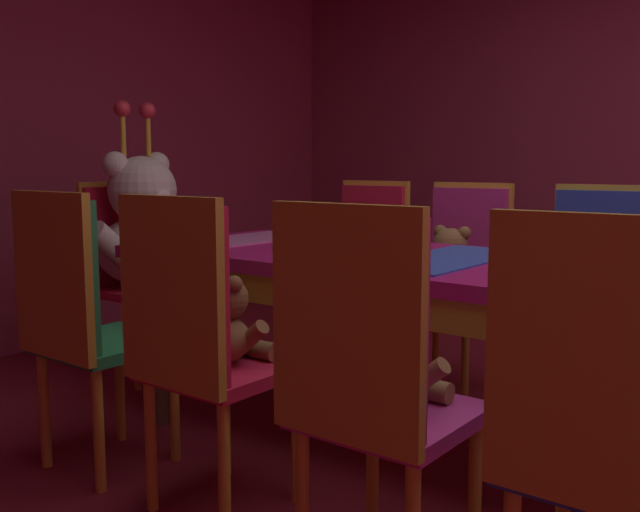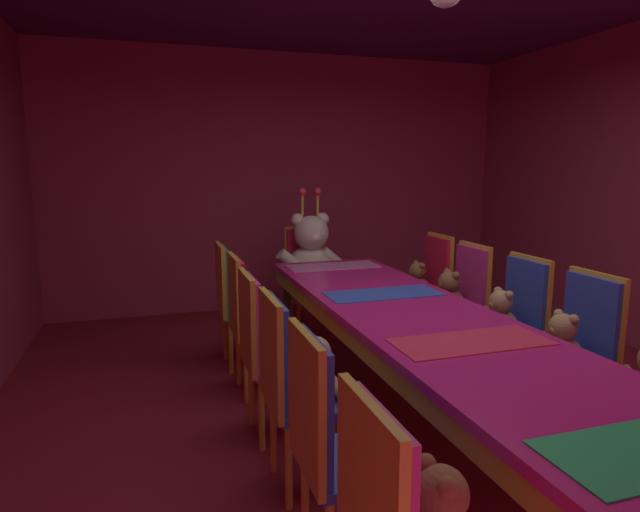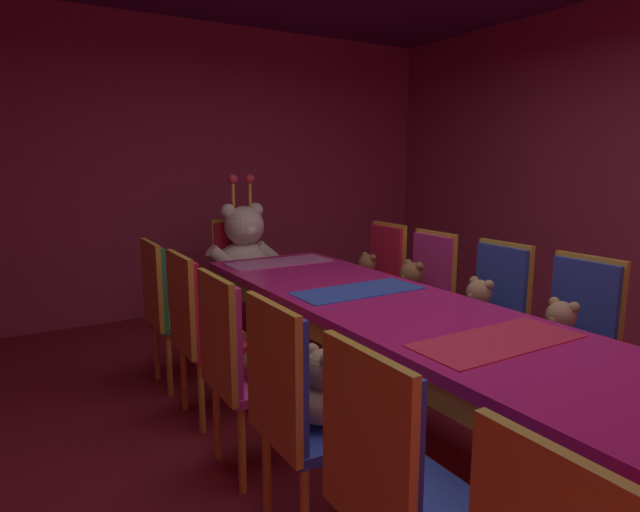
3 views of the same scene
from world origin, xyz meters
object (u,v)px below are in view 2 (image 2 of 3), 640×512
at_px(chair_left_5, 231,293).
at_px(teddy_right_2, 561,343).
at_px(chair_left_2, 287,374).
at_px(teddy_left_4, 267,312).
at_px(teddy_right_5, 416,281).
at_px(chair_left_3, 261,339).
at_px(chair_right_5, 431,278).
at_px(banquet_table, 420,328).
at_px(teddy_right_4, 448,294).
at_px(chair_right_2, 582,339).
at_px(throne_chair, 307,266).
at_px(teddy_left_3, 285,340).
at_px(teddy_left_2, 316,371).
at_px(king_teddy_bear, 312,253).
at_px(chair_right_3, 518,313).
at_px(chair_right_4, 465,294).
at_px(chair_left_1, 326,429).
at_px(chair_left_4, 246,311).
at_px(teddy_right_3, 499,316).

relative_size(chair_left_5, teddy_right_2, 2.99).
distance_m(chair_left_2, teddy_left_4, 1.18).
bearing_deg(teddy_right_5, chair_left_3, 36.20).
height_order(chair_right_5, teddy_right_5, chair_right_5).
height_order(chair_left_2, chair_left_3, same).
distance_m(banquet_table, teddy_right_4, 1.12).
height_order(chair_left_2, chair_right_2, same).
height_order(chair_left_2, throne_chair, same).
distance_m(teddy_left_3, teddy_right_5, 1.89).
bearing_deg(chair_left_2, chair_right_2, -0.62).
bearing_deg(teddy_left_2, king_teddy_bear, 73.83).
relative_size(chair_left_2, teddy_left_3, 3.43).
bearing_deg(teddy_right_4, teddy_left_2, 39.00).
relative_size(teddy_left_3, chair_right_2, 0.29).
distance_m(chair_left_3, chair_left_5, 1.18).
bearing_deg(chair_right_3, chair_right_4, -87.41).
height_order(banquet_table, chair_right_5, chair_right_5).
bearing_deg(chair_right_4, banquet_table, 45.51).
bearing_deg(throne_chair, chair_right_5, 44.73).
bearing_deg(teddy_right_2, teddy_left_2, -0.75).
xyz_separation_m(banquet_table, chair_right_2, (0.88, -0.30, -0.06)).
height_order(teddy_left_3, teddy_left_4, teddy_left_4).
bearing_deg(chair_left_1, teddy_left_2, 76.39).
distance_m(chair_right_4, throne_chair, 1.70).
bearing_deg(chair_left_1, king_teddy_bear, 74.31).
relative_size(teddy_right_2, king_teddy_bear, 0.36).
bearing_deg(chair_left_4, chair_right_2, -34.42).
distance_m(teddy_left_2, king_teddy_bear, 2.56).
relative_size(banquet_table, chair_left_2, 3.66).
xyz_separation_m(chair_left_1, teddy_right_3, (1.59, 1.12, -0.00)).
xyz_separation_m(chair_left_3, chair_right_2, (1.75, -0.56, 0.00)).
distance_m(teddy_left_4, teddy_right_4, 1.42).
distance_m(chair_left_1, teddy_right_2, 1.68).
height_order(teddy_left_3, chair_right_5, chair_right_5).
distance_m(chair_left_4, throne_chair, 1.69).
bearing_deg(chair_left_5, chair_right_3, -33.74).
bearing_deg(banquet_table, chair_left_4, 133.85).
bearing_deg(chair_left_4, teddy_left_2, -83.06).
relative_size(chair_right_4, teddy_right_4, 2.81).
xyz_separation_m(teddy_right_2, chair_right_3, (0.15, 0.57, 0.00)).
height_order(chair_left_3, teddy_right_4, chair_left_3).
distance_m(banquet_table, chair_right_5, 1.70).
bearing_deg(chair_left_2, chair_left_1, -89.27).
xyz_separation_m(chair_left_5, teddy_right_5, (1.62, 0.01, -0.01)).
height_order(chair_left_3, teddy_left_4, chair_left_3).
bearing_deg(chair_left_4, chair_right_4, -0.63).
bearing_deg(chair_right_3, chair_left_3, 0.09).
bearing_deg(banquet_table, teddy_right_3, 20.05).
bearing_deg(teddy_left_2, chair_right_5, 47.25).
xyz_separation_m(banquet_table, chair_right_4, (0.85, 0.87, -0.06)).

